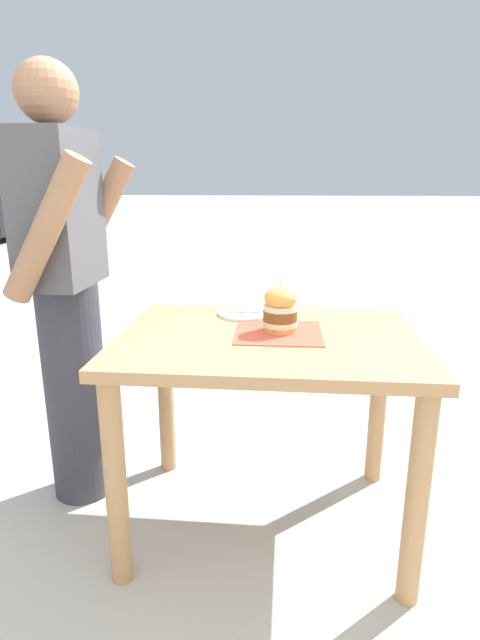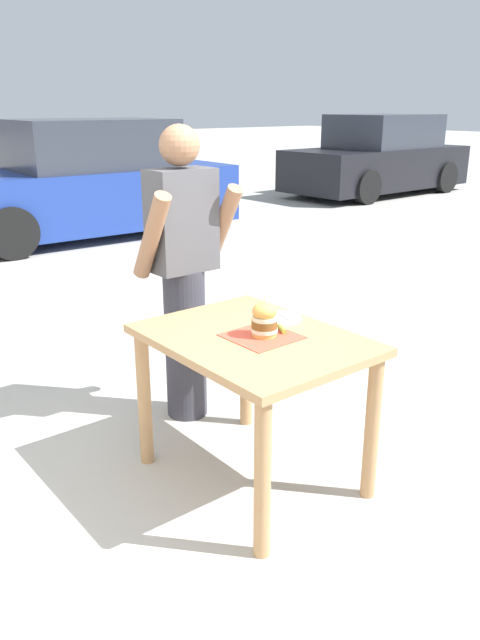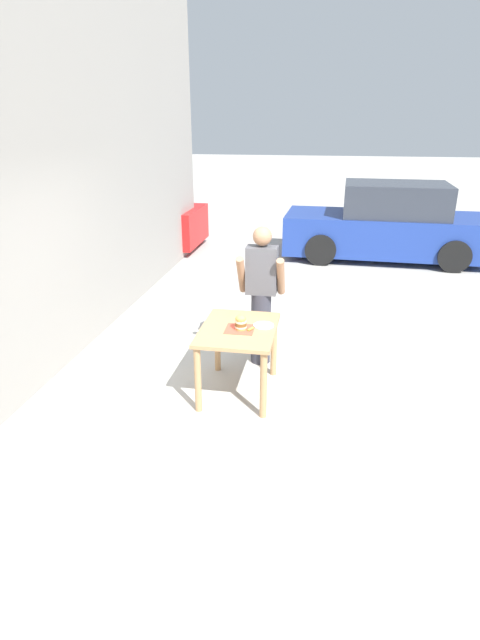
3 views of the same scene
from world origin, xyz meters
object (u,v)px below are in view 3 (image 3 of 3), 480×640
sandwich (241,322)px  diner_across_table (261,294)px  patio_table (238,339)px  side_plate_with_forks (264,325)px  parked_car_mid_block (114,216)px  pickle_spear (250,329)px  parked_car_far_end (387,225)px

sandwich → diner_across_table: diner_across_table is taller
patio_table → sandwich: (0.03, -0.04, 0.22)m
sandwich → side_plate_with_forks: bearing=32.2°
patio_table → side_plate_with_forks: side_plate_with_forks is taller
patio_table → side_plate_with_forks: size_ratio=4.75×
side_plate_with_forks → diner_across_table: 0.70m
parked_car_mid_block → pickle_spear: bearing=-56.2°
patio_table → diner_across_table: bearing=80.0°
sandwich → parked_car_mid_block: (-4.12, 6.31, -0.13)m
sandwich → pickle_spear: (0.10, -0.01, -0.07)m
sandwich → pickle_spear: sandwich is taller
diner_across_table → side_plate_with_forks: bearing=-80.1°
sandwich → parked_car_mid_block: 7.53m
diner_across_table → parked_car_mid_block: (-4.22, 5.49, -0.16)m
side_plate_with_forks → diner_across_table: bearing=99.9°
side_plate_with_forks → diner_across_table: diner_across_table is taller
side_plate_with_forks → parked_car_far_end: size_ratio=0.05×
pickle_spear → side_plate_with_forks: bearing=51.1°
patio_table → parked_car_mid_block: size_ratio=0.25×
patio_table → parked_car_mid_block: 7.48m
pickle_spear → side_plate_with_forks: 0.19m
patio_table → diner_across_table: size_ratio=0.62×
sandwich → diner_across_table: (0.10, 0.82, 0.04)m
diner_across_table → parked_car_far_end: bearing=70.0°
pickle_spear → patio_table: bearing=161.1°
pickle_spear → parked_car_mid_block: bearing=123.8°
pickle_spear → diner_across_table: (0.00, 0.83, 0.10)m
pickle_spear → parked_car_far_end: (1.98, 6.27, -0.06)m
side_plate_with_forks → diner_across_table: size_ratio=0.13×
parked_car_mid_block → parked_car_far_end: size_ratio=0.99×
parked_car_mid_block → diner_across_table: bearing=-52.4°
side_plate_with_forks → parked_car_far_end: parked_car_far_end is taller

